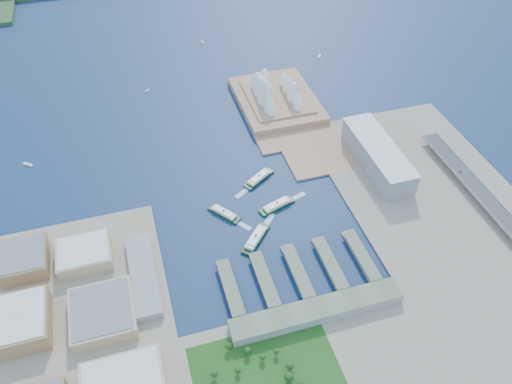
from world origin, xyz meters
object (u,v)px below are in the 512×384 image
object	(u,v)px
ferry_b	(259,177)
toaster_building	(377,155)
ferry_a	(224,212)
car_c	(461,172)
ferry_c	(256,237)
opera_house	(277,88)
ferry_d	(277,204)

from	to	relation	value
ferry_b	toaster_building	bearing A→B (deg)	50.91
ferry_a	car_c	xyz separation A→B (m)	(343.18, -29.85, 10.89)
ferry_c	ferry_b	bearing A→B (deg)	-66.14
ferry_b	car_c	xyz separation A→B (m)	(277.34, -83.40, 10.49)
toaster_building	ferry_c	world-z (taller)	toaster_building
opera_house	ferry_c	bearing A→B (deg)	-113.23
ferry_b	ferry_d	xyz separation A→B (m)	(7.27, -60.27, -0.04)
ferry_b	ferry_c	size ratio (longest dim) A/B	0.94
ferry_c	ferry_d	xyz separation A→B (m)	(44.81, 49.07, -0.34)
opera_house	ferry_b	distance (m)	200.80
opera_house	toaster_building	size ratio (longest dim) A/B	1.16
ferry_b	ferry_c	world-z (taller)	ferry_c
ferry_c	opera_house	bearing A→B (deg)	-70.42
opera_house	ferry_a	bearing A→B (deg)	-123.17
ferry_c	car_c	size ratio (longest dim) A/B	12.18
toaster_building	ferry_d	size ratio (longest dim) A/B	2.94
opera_house	car_c	world-z (taller)	opera_house
toaster_building	ferry_b	distance (m)	178.23
ferry_d	ferry_c	bearing A→B (deg)	119.92
ferry_d	car_c	size ratio (longest dim) A/B	11.41
ferry_d	toaster_building	bearing A→B (deg)	-94.51
toaster_building	ferry_a	xyz separation A→B (m)	(-242.18, -32.82, -15.87)
ferry_a	ferry_b	xyz separation A→B (m)	(65.84, 53.55, 0.40)
ferry_c	car_c	distance (m)	316.11
toaster_building	ferry_a	world-z (taller)	toaster_building
toaster_building	ferry_b	xyz separation A→B (m)	(-176.34, 20.73, -15.47)
ferry_a	toaster_building	bearing A→B (deg)	-29.56
ferry_a	car_c	distance (m)	344.65
opera_house	ferry_a	size ratio (longest dim) A/B	3.68
toaster_building	ferry_d	world-z (taller)	toaster_building
toaster_building	car_c	size ratio (longest dim) A/B	33.50
opera_house	ferry_a	world-z (taller)	opera_house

